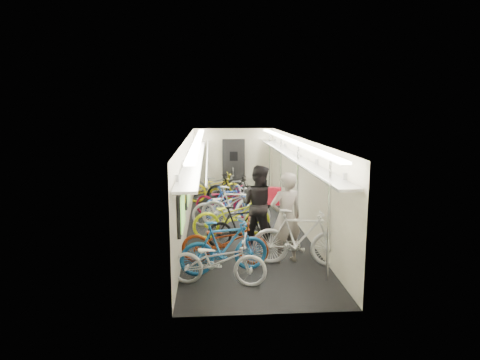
{
  "coord_description": "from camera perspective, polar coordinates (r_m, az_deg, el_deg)",
  "views": [
    {
      "loc": [
        -0.88,
        -11.18,
        3.2
      ],
      "look_at": [
        -0.05,
        0.73,
        1.15
      ],
      "focal_mm": 32.0,
      "sensor_mm": 36.0,
      "label": 1
    }
  ],
  "objects": [
    {
      "name": "bicycle_7",
      "position": [
        12.45,
        -1.5,
        -2.91
      ],
      "size": [
        1.64,
        0.98,
        0.95
      ],
      "primitive_type": "imported",
      "rotation": [
        0.0,
        0.0,
        1.93
      ],
      "color": "#1B44A5",
      "rests_on": "ground"
    },
    {
      "name": "passenger_mid",
      "position": [
        10.07,
        2.5,
        -3.28
      ],
      "size": [
        1.14,
        1.08,
        1.87
      ],
      "primitive_type": "imported",
      "rotation": [
        0.0,
        0.0,
        2.58
      ],
      "color": "black",
      "rests_on": "ground"
    },
    {
      "name": "bicycle_0",
      "position": [
        7.85,
        -2.9,
        -10.68
      ],
      "size": [
        1.84,
        0.92,
        0.92
      ],
      "primitive_type": "imported",
      "rotation": [
        0.0,
        0.0,
        1.39
      ],
      "color": "silver",
      "rests_on": "ground"
    },
    {
      "name": "backpack",
      "position": [
        9.37,
        4.63,
        -2.13
      ],
      "size": [
        0.29,
        0.24,
        0.38
      ],
      "primitive_type": "cube",
      "rotation": [
        0.0,
        0.0,
        -0.43
      ],
      "color": "#A51022",
      "rests_on": "passenger_near"
    },
    {
      "name": "bicycle_4",
      "position": [
        10.63,
        -1.07,
        -4.84
      ],
      "size": [
        2.11,
        1.15,
        1.05
      ],
      "primitive_type": "imported",
      "rotation": [
        0.0,
        0.0,
        1.81
      ],
      "color": "#CBD714",
      "rests_on": "ground"
    },
    {
      "name": "bicycle_10",
      "position": [
        14.62,
        -3.39,
        -0.98
      ],
      "size": [
        1.94,
        0.97,
        0.97
      ],
      "primitive_type": "imported",
      "rotation": [
        0.0,
        0.0,
        1.75
      ],
      "color": "yellow",
      "rests_on": "ground"
    },
    {
      "name": "bicycle_1",
      "position": [
        8.36,
        -2.07,
        -8.9
      ],
      "size": [
        1.83,
        0.91,
        1.06
      ],
      "primitive_type": "imported",
      "rotation": [
        0.0,
        0.0,
        1.81
      ],
      "color": "#195999",
      "rests_on": "ground"
    },
    {
      "name": "bicycle_12",
      "position": [
        14.76,
        -3.1,
        -0.61
      ],
      "size": [
        2.13,
        0.81,
        1.1
      ],
      "primitive_type": "imported",
      "rotation": [
        0.0,
        0.0,
        1.53
      ],
      "color": "slate",
      "rests_on": "ground"
    },
    {
      "name": "bicycle_3",
      "position": [
        9.97,
        -0.03,
        -6.12
      ],
      "size": [
        1.65,
        0.83,
        0.95
      ],
      "primitive_type": "imported",
      "rotation": [
        0.0,
        0.0,
        1.82
      ],
      "color": "black",
      "rests_on": "ground"
    },
    {
      "name": "bicycle_2",
      "position": [
        8.85,
        -2.04,
        -8.21
      ],
      "size": [
        1.88,
        0.9,
        0.95
      ],
      "primitive_type": "imported",
      "rotation": [
        0.0,
        0.0,
        1.41
      ],
      "color": "maroon",
      "rests_on": "ground"
    },
    {
      "name": "bicycle_9",
      "position": [
        14.01,
        -0.94,
        -1.29
      ],
      "size": [
        1.79,
        0.77,
        1.04
      ],
      "primitive_type": "imported",
      "rotation": [
        0.0,
        0.0,
        1.41
      ],
      "color": "black",
      "rests_on": "ground"
    },
    {
      "name": "bicycle_6",
      "position": [
        11.81,
        -2.0,
        -3.44
      ],
      "size": [
        2.05,
        1.34,
        1.02
      ],
      "primitive_type": "imported",
      "rotation": [
        0.0,
        0.0,
        1.95
      ],
      "color": "silver",
      "rests_on": "ground"
    },
    {
      "name": "train_car_shell",
      "position": [
        12.01,
        -1.48,
        2.35
      ],
      "size": [
        10.0,
        10.0,
        10.0
      ],
      "color": "black",
      "rests_on": "ground"
    },
    {
      "name": "passenger_near",
      "position": [
        8.88,
        6.13,
        -5.02
      ],
      "size": [
        0.79,
        0.63,
        1.9
      ],
      "primitive_type": "imported",
      "rotation": [
        0.0,
        0.0,
        3.43
      ],
      "color": "gray",
      "rests_on": "ground"
    },
    {
      "name": "bicycle_5",
      "position": [
        11.41,
        -0.62,
        -3.63
      ],
      "size": [
        1.95,
        0.94,
        1.13
      ],
      "primitive_type": "imported",
      "rotation": [
        0.0,
        0.0,
        1.34
      ],
      "color": "#BDBCBF",
      "rests_on": "ground"
    },
    {
      "name": "bicycle_11",
      "position": [
        8.82,
        7.96,
        -7.64
      ],
      "size": [
        2.01,
        0.97,
        1.16
      ],
      "primitive_type": "imported",
      "rotation": [
        0.0,
        0.0,
        1.35
      ],
      "color": "silver",
      "rests_on": "ground"
    },
    {
      "name": "bicycle_8",
      "position": [
        12.54,
        -2.17,
        -2.84
      ],
      "size": [
        1.89,
        1.28,
        0.94
      ],
      "primitive_type": "imported",
      "rotation": [
        0.0,
        0.0,
        1.17
      ],
      "color": "maroon",
      "rests_on": "ground"
    }
  ]
}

